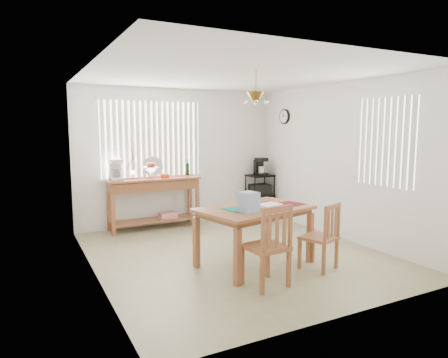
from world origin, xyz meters
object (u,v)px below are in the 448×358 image
chair_left (268,247)px  cart_items (260,167)px  chair_right (321,237)px  sideboard (154,190)px  dining_table (255,214)px  wire_cart (260,191)px

chair_left → cart_items: bearing=59.1°
chair_right → sideboard: bearing=112.5°
chair_right → cart_items: bearing=72.0°
cart_items → sideboard: bearing=-179.6°
cart_items → dining_table: (-1.69, -2.54, -0.34)m
wire_cart → dining_table: (-1.69, -2.53, 0.18)m
wire_cart → chair_left: (-1.97, -3.27, -0.04)m
chair_left → chair_right: 0.97m
dining_table → sideboard: bearing=103.5°
chair_left → chair_right: bearing=10.0°
wire_cart → chair_right: bearing=-108.1°
chair_right → wire_cart: bearing=71.9°
wire_cart → cart_items: cart_items is taller
chair_left → dining_table: bearing=69.6°
sideboard → dining_table: size_ratio=1.02×
wire_cart → dining_table: wire_cart is taller
dining_table → chair_right: (0.68, -0.57, -0.27)m
sideboard → cart_items: 2.32m
wire_cart → chair_left: 3.82m
dining_table → chair_left: size_ratio=1.67×
wire_cart → dining_table: bearing=-123.7°
sideboard → cart_items: size_ratio=4.67×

